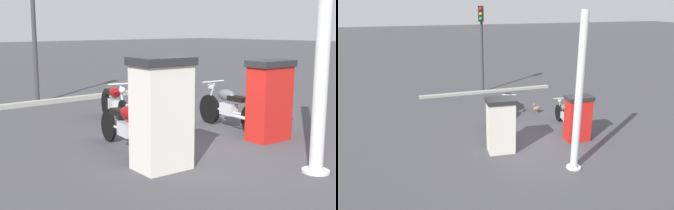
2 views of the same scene
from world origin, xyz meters
TOP-DOWN VIEW (x-y plane):
  - ground_plane at (0.00, 0.00)m, footprint 120.00×120.00m
  - fuel_pump_near at (-0.34, -1.31)m, footprint 0.63×0.88m
  - fuel_pump_far at (-0.35, 1.31)m, footprint 0.75×0.91m
  - motorcycle_near_pump at (0.77, -1.47)m, footprint 1.99×0.62m
  - motorcycle_far_pump at (0.78, 1.13)m, footprint 1.99×0.66m
  - motorcycle_extra at (2.90, -0.05)m, footprint 1.91×0.84m
  - wandering_duck at (2.52, -1.14)m, footprint 0.22×0.41m
  - canopy_support_pole at (-1.96, -0.27)m, footprint 0.40×0.40m
  - road_edge_kerb at (6.10, 0.00)m, footprint 0.26×6.70m

SIDE VIEW (x-z plane):
  - ground_plane at x=0.00m, z-range 0.00..0.00m
  - road_edge_kerb at x=6.10m, z-range 0.00..0.12m
  - wandering_duck at x=2.52m, z-range -0.01..0.41m
  - motorcycle_near_pump at x=0.77m, z-range -0.02..0.93m
  - motorcycle_far_pump at x=0.78m, z-range 0.00..0.92m
  - motorcycle_extra at x=2.90m, z-range -0.01..0.93m
  - fuel_pump_near at x=-0.34m, z-range 0.01..1.51m
  - fuel_pump_far at x=-0.35m, z-range 0.01..1.68m
  - canopy_support_pole at x=-1.96m, z-range -0.08..4.08m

